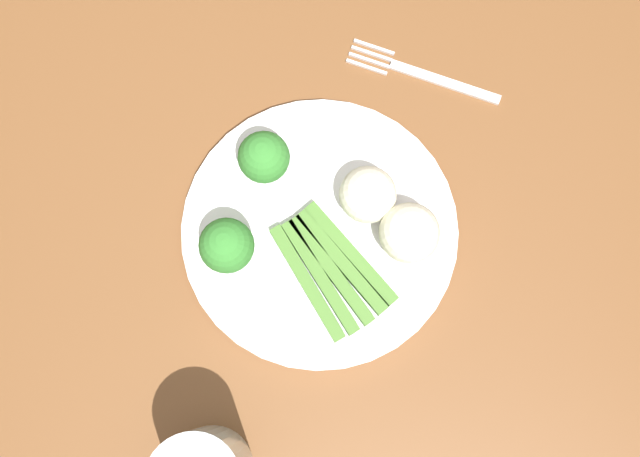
# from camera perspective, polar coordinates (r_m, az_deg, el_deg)

# --- Properties ---
(ground_plane) EXTENTS (6.00, 6.00, 0.02)m
(ground_plane) POSITION_cam_1_polar(r_m,az_deg,el_deg) (1.51, 0.52, -4.15)
(ground_plane) COLOR gray
(dining_table) EXTENTS (1.25, 0.86, 0.76)m
(dining_table) POSITION_cam_1_polar(r_m,az_deg,el_deg) (0.87, 0.91, 2.08)
(dining_table) COLOR brown
(dining_table) RESTS_ON ground_plane
(plate) EXTENTS (0.27, 0.27, 0.01)m
(plate) POSITION_cam_1_polar(r_m,az_deg,el_deg) (0.74, -0.00, -0.21)
(plate) COLOR white
(plate) RESTS_ON dining_table
(asparagus_bundle) EXTENTS (0.13, 0.13, 0.01)m
(asparagus_bundle) POSITION_cam_1_polar(r_m,az_deg,el_deg) (0.72, 0.80, -3.14)
(asparagus_bundle) COLOR #47752D
(asparagus_bundle) RESTS_ON plate
(broccoli_left) EXTENTS (0.05, 0.05, 0.06)m
(broccoli_left) POSITION_cam_1_polar(r_m,az_deg,el_deg) (0.71, -4.32, 5.44)
(broccoli_left) COLOR #609E3D
(broccoli_left) RESTS_ON plate
(broccoli_right) EXTENTS (0.05, 0.05, 0.06)m
(broccoli_right) POSITION_cam_1_polar(r_m,az_deg,el_deg) (0.69, -7.15, -1.33)
(broccoli_right) COLOR #609E3D
(broccoli_right) RESTS_ON plate
(cauliflower_back_right) EXTENTS (0.06, 0.06, 0.06)m
(cauliflower_back_right) POSITION_cam_1_polar(r_m,az_deg,el_deg) (0.71, 3.68, 2.61)
(cauliflower_back_right) COLOR silver
(cauliflower_back_right) RESTS_ON plate
(cauliflower_front) EXTENTS (0.06, 0.06, 0.06)m
(cauliflower_front) POSITION_cam_1_polar(r_m,az_deg,el_deg) (0.70, 6.86, -0.35)
(cauliflower_front) COLOR silver
(cauliflower_front) RESTS_ON plate
(fork) EXTENTS (0.04, 0.17, 0.00)m
(fork) POSITION_cam_1_polar(r_m,az_deg,el_deg) (0.80, 7.79, 11.62)
(fork) COLOR silver
(fork) RESTS_ON dining_table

